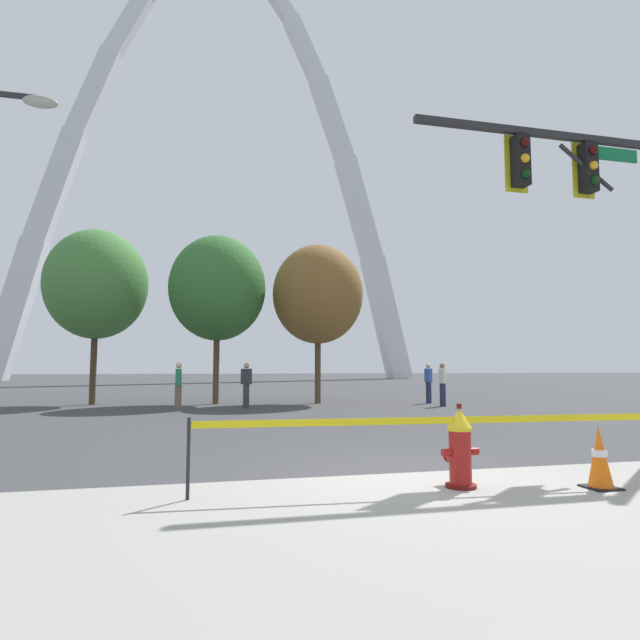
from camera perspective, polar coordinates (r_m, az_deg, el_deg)
ground_plane at (r=7.48m, az=8.50°, el=-15.96°), size 240.00×240.00×0.00m
fire_hydrant at (r=6.74m, az=14.64°, el=-13.04°), size 0.46×0.48×0.99m
caution_tape_barrier at (r=6.75m, az=15.77°, el=-11.61°), size 6.56×0.41×0.88m
traffic_cone_by_hydrant at (r=7.29m, az=27.60°, el=-12.88°), size 0.36×0.36×0.73m
traffic_signal_gantry at (r=11.17m, az=27.86°, el=9.25°), size 5.02×0.44×6.00m
monument_arch at (r=68.53m, az=-10.89°, el=14.12°), size 49.44×2.57×55.07m
tree_far_left at (r=22.72m, az=-22.69°, el=3.52°), size 3.89×3.89×6.81m
tree_left_mid at (r=21.79m, az=-10.85°, el=3.34°), size 3.82×3.82×6.69m
tree_center_left at (r=21.77m, az=-0.23°, el=2.74°), size 3.66×3.66×6.41m
pedestrian_walking_left at (r=18.35m, az=-14.84°, el=-6.79°), size 0.22×0.35×1.59m
pedestrian_standing_center at (r=20.35m, az=12.91°, el=-6.65°), size 0.37×0.39×1.59m
pedestrian_walking_right at (r=22.00m, az=11.47°, el=-6.55°), size 0.39×0.38×1.59m
pedestrian_near_trees at (r=19.05m, az=-7.85°, el=-6.85°), size 0.39×0.37×1.59m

